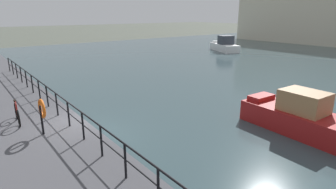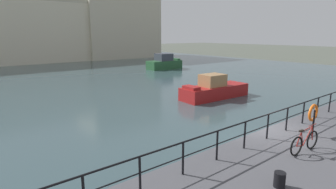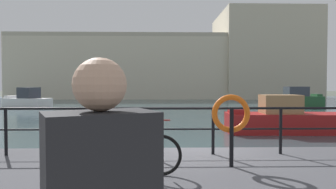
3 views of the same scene
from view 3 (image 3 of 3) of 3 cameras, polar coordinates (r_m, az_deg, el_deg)
name	(u,v)px [view 3 (image 3 of 3)]	position (r m, az deg, el deg)	size (l,w,h in m)	color
ground_plane	(192,184)	(8.09, 4.55, -16.36)	(240.00, 240.00, 0.00)	#4C5147
water_basin	(167,105)	(37.94, -0.18, -2.03)	(80.00, 60.00, 0.01)	#33474C
harbor_building	(197,66)	(60.96, 5.49, 5.40)	(55.64, 16.86, 16.41)	beige
moored_blue_motorboat	(27,100)	(38.43, -24.78, -0.96)	(6.01, 4.17, 2.25)	white
moored_green_narrowboat	(284,119)	(17.25, 20.79, -4.37)	(6.24, 2.27, 1.99)	maroon
moored_cabin_cruiser	(297,99)	(36.97, 22.87, -0.84)	(5.27, 2.66, 2.34)	#23512D
quay_railing	(145,122)	(6.96, -4.36, -5.20)	(24.93, 0.07, 1.08)	black
parked_bicycle	(131,153)	(5.47, -6.88, -10.79)	(1.77, 0.20, 0.98)	black
life_ring_stand	(231,116)	(6.09, 11.66, -3.96)	(0.75, 0.16, 1.40)	black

